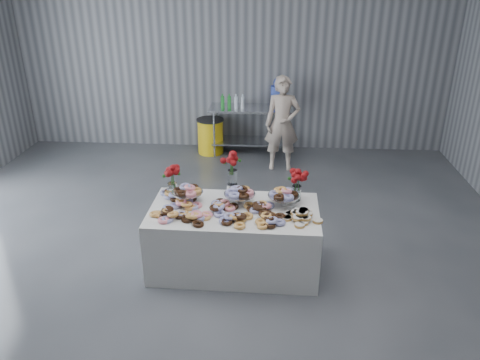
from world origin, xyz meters
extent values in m
plane|color=#3A3C42|center=(0.00, 0.00, 0.00)|extent=(9.00, 9.00, 0.00)
cube|color=gray|center=(0.00, 4.50, 2.00)|extent=(8.00, 0.04, 4.00)
cube|color=silver|center=(0.34, 0.41, 0.38)|extent=(1.92, 1.03, 0.75)
cube|color=silver|center=(0.35, 4.10, 0.88)|extent=(1.50, 0.60, 0.04)
cube|color=silver|center=(0.35, 4.10, 0.25)|extent=(1.40, 0.55, 0.03)
cylinder|color=silver|center=(-0.30, 3.85, 0.43)|extent=(0.04, 0.04, 0.86)
cylinder|color=silver|center=(1.00, 3.85, 0.43)|extent=(0.04, 0.04, 0.86)
cylinder|color=silver|center=(-0.30, 4.35, 0.43)|extent=(0.04, 0.04, 0.86)
cylinder|color=silver|center=(1.00, 4.35, 0.43)|extent=(0.04, 0.04, 0.86)
cylinder|color=silver|center=(-0.21, 0.57, 0.81)|extent=(0.06, 0.06, 0.12)
cylinder|color=silver|center=(-0.21, 0.57, 0.88)|extent=(0.36, 0.36, 0.01)
cylinder|color=silver|center=(0.39, 0.56, 0.81)|extent=(0.06, 0.06, 0.12)
cylinder|color=silver|center=(0.39, 0.56, 0.88)|extent=(0.36, 0.36, 0.01)
cylinder|color=silver|center=(0.89, 0.55, 0.81)|extent=(0.06, 0.06, 0.12)
cylinder|color=silver|center=(0.89, 0.55, 0.88)|extent=(0.36, 0.36, 0.01)
cylinder|color=white|center=(-0.41, 0.67, 0.84)|extent=(0.11, 0.11, 0.18)
cylinder|color=#1E5919|center=(-0.41, 0.67, 0.97)|extent=(0.04, 0.04, 0.18)
cylinder|color=white|center=(1.04, 0.70, 0.84)|extent=(0.11, 0.11, 0.18)
cylinder|color=#1E5919|center=(1.04, 0.70, 0.97)|extent=(0.04, 0.04, 0.18)
cylinder|color=silver|center=(0.29, 0.76, 0.82)|extent=(0.14, 0.14, 0.15)
cylinder|color=white|center=(0.29, 0.76, 0.99)|extent=(0.11, 0.11, 0.18)
cylinder|color=#1E5919|center=(0.29, 0.76, 1.12)|extent=(0.04, 0.04, 0.18)
cylinder|color=#425FE2|center=(0.85, 4.10, 1.10)|extent=(0.28, 0.28, 0.40)
sphere|color=#425FE2|center=(0.85, 4.10, 1.36)|extent=(0.20, 0.20, 0.20)
imported|color=#CC8C93|center=(0.92, 3.43, 0.81)|extent=(0.59, 0.39, 1.62)
cylinder|color=gold|center=(-0.40, 4.10, 0.32)|extent=(0.47, 0.47, 0.64)
cylinder|color=black|center=(-0.40, 4.10, 0.65)|extent=(0.51, 0.51, 0.02)
camera|label=1|loc=(0.72, -4.21, 3.22)|focal=35.00mm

